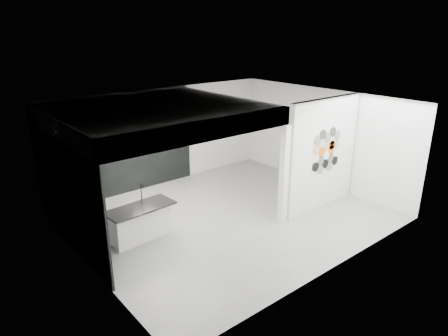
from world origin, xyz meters
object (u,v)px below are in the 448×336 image
at_px(kitchen_island, 140,222).
at_px(utensil_cup, 96,152).
at_px(kettle, 160,139).
at_px(bottle_dark, 113,148).
at_px(wall_basin, 83,210).
at_px(glass_bowl, 168,138).
at_px(glass_vase, 169,137).
at_px(stockpot, 78,153).
at_px(partition_panel, 323,154).

height_order(kitchen_island, utensil_cup, utensil_cup).
relative_size(kettle, bottle_dark, 1.34).
bearing_deg(wall_basin, glass_bowl, 31.70).
relative_size(glass_vase, bottle_dark, 1.15).
height_order(stockpot, glass_vase, stockpot).
bearing_deg(glass_vase, utensil_cup, 180.00).
distance_m(stockpot, glass_vase, 2.66).
xyz_separation_m(kitchen_island, bottle_dark, (0.63, 2.49, 0.99)).
bearing_deg(kettle, wall_basin, -127.72).
relative_size(wall_basin, glass_vase, 3.74).
relative_size(bottle_dark, utensil_cup, 1.45).
relative_size(partition_panel, glass_vase, 17.47).
relative_size(partition_panel, stockpot, 11.53).
distance_m(partition_panel, glass_bowl, 4.41).
bearing_deg(kitchen_island, bottle_dark, 72.40).
xyz_separation_m(partition_panel, utensil_cup, (-4.26, 3.87, -0.03)).
xyz_separation_m(stockpot, glass_vase, (2.66, 0.00, -0.02)).
bearing_deg(kettle, bottle_dark, -161.62).
relative_size(partition_panel, wall_basin, 4.67).
xyz_separation_m(wall_basin, bottle_dark, (1.67, 2.07, 0.54)).
distance_m(partition_panel, wall_basin, 5.78).
xyz_separation_m(bottle_dark, utensil_cup, (-0.47, 0.00, -0.02)).
distance_m(partition_panel, kettle, 4.55).
relative_size(partition_panel, utensil_cup, 29.30).
relative_size(stockpot, utensil_cup, 2.54).
bearing_deg(wall_basin, utensil_cup, 59.80).
distance_m(partition_panel, utensil_cup, 5.75).
xyz_separation_m(kitchen_island, stockpot, (-0.31, 2.49, 1.02)).
bearing_deg(wall_basin, kitchen_island, -22.22).
bearing_deg(glass_vase, stockpot, 180.00).
height_order(kitchen_island, stockpot, stockpot).
bearing_deg(kitchen_island, kettle, 47.38).
relative_size(stockpot, glass_vase, 1.51).
xyz_separation_m(partition_panel, kitchen_island, (-4.43, 1.38, -1.00)).
height_order(partition_panel, kitchen_island, partition_panel).
height_order(wall_basin, stockpot, stockpot).
bearing_deg(glass_bowl, partition_panel, -61.24).
bearing_deg(glass_bowl, bottle_dark, 180.00).
xyz_separation_m(kitchen_island, glass_bowl, (2.31, 2.49, 0.97)).
relative_size(glass_bowl, bottle_dark, 1.13).
xyz_separation_m(kettle, bottle_dark, (-1.40, 0.00, -0.01)).
relative_size(stockpot, kettle, 1.30).
xyz_separation_m(partition_panel, glass_vase, (-2.08, 3.87, 0.00)).
distance_m(wall_basin, kitchen_island, 1.21).
height_order(wall_basin, utensil_cup, utensil_cup).
bearing_deg(kettle, kitchen_island, -110.88).
height_order(glass_bowl, utensil_cup, glass_bowl).
bearing_deg(partition_panel, glass_vase, 118.23).
bearing_deg(kettle, partition_panel, -39.87).
relative_size(glass_bowl, glass_vase, 0.98).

